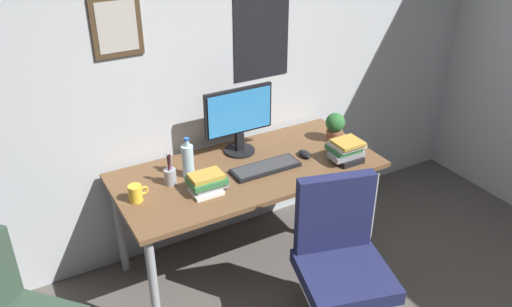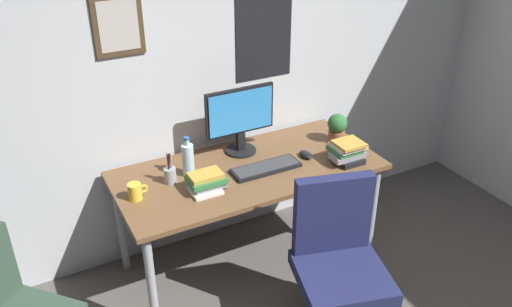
# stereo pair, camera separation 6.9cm
# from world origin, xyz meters

# --- Properties ---
(wall_back) EXTENTS (4.40, 0.10, 2.60)m
(wall_back) POSITION_xyz_m (-0.00, 2.15, 1.30)
(wall_back) COLOR silver
(wall_back) RESTS_ON ground_plane
(desk) EXTENTS (1.63, 0.75, 0.72)m
(desk) POSITION_xyz_m (-0.01, 1.70, 0.65)
(desk) COLOR brown
(desk) RESTS_ON ground_plane
(office_chair) EXTENTS (0.58, 0.59, 0.95)m
(office_chair) POSITION_xyz_m (0.14, 0.94, 0.53)
(office_chair) COLOR #1E234C
(office_chair) RESTS_ON ground_plane
(monitor) EXTENTS (0.46, 0.20, 0.43)m
(monitor) POSITION_xyz_m (0.05, 1.91, 0.96)
(monitor) COLOR black
(monitor) RESTS_ON desk
(keyboard) EXTENTS (0.43, 0.15, 0.03)m
(keyboard) POSITION_xyz_m (0.08, 1.63, 0.73)
(keyboard) COLOR black
(keyboard) RESTS_ON desk
(computer_mouse) EXTENTS (0.06, 0.11, 0.04)m
(computer_mouse) POSITION_xyz_m (0.38, 1.65, 0.74)
(computer_mouse) COLOR black
(computer_mouse) RESTS_ON desk
(water_bottle) EXTENTS (0.07, 0.07, 0.25)m
(water_bottle) POSITION_xyz_m (-0.36, 1.79, 0.83)
(water_bottle) COLOR silver
(water_bottle) RESTS_ON desk
(coffee_mug_near) EXTENTS (0.11, 0.08, 0.10)m
(coffee_mug_near) POSITION_xyz_m (-0.71, 1.68, 0.77)
(coffee_mug_near) COLOR yellow
(coffee_mug_near) RESTS_ON desk
(potted_plant) EXTENTS (0.13, 0.13, 0.19)m
(potted_plant) POSITION_xyz_m (0.68, 1.74, 0.83)
(potted_plant) COLOR brown
(potted_plant) RESTS_ON desk
(pen_cup) EXTENTS (0.07, 0.07, 0.20)m
(pen_cup) POSITION_xyz_m (-0.48, 1.76, 0.77)
(pen_cup) COLOR #9EA0A5
(pen_cup) RESTS_ON desk
(book_stack_left) EXTENTS (0.21, 0.17, 0.10)m
(book_stack_left) POSITION_xyz_m (-0.33, 1.59, 0.77)
(book_stack_left) COLOR silver
(book_stack_left) RESTS_ON desk
(book_stack_right) EXTENTS (0.22, 0.18, 0.14)m
(book_stack_right) POSITION_xyz_m (0.57, 1.48, 0.79)
(book_stack_right) COLOR black
(book_stack_right) RESTS_ON desk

